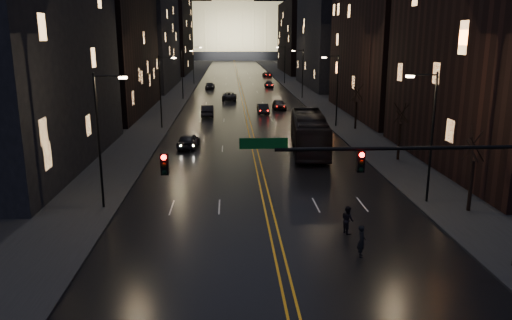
{
  "coord_description": "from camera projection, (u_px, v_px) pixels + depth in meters",
  "views": [
    {
      "loc": [
        -2.53,
        -22.06,
        11.2
      ],
      "look_at": [
        -0.78,
        10.58,
        3.11
      ],
      "focal_mm": 35.0,
      "sensor_mm": 36.0,
      "label": 1
    }
  ],
  "objects": [
    {
      "name": "traffic_signal",
      "position": [
        411.0,
        171.0,
        23.29
      ],
      "size": [
        17.29,
        0.45,
        7.0
      ],
      "color": "black",
      "rests_on": "ground"
    },
    {
      "name": "building_left_near",
      "position": [
        8.0,
        39.0,
        41.79
      ],
      "size": [
        12.0,
        28.0,
        22.0
      ],
      "primitive_type": "cube",
      "color": "black",
      "rests_on": "ground"
    },
    {
      "name": "capitol",
      "position": [
        233.0,
        25.0,
        262.4
      ],
      "size": [
        90.0,
        50.0,
        58.5
      ],
      "color": "black",
      "rests_on": "ground"
    },
    {
      "name": "oncoming_car_c",
      "position": [
        229.0,
        96.0,
        90.06
      ],
      "size": [
        2.73,
        5.49,
        1.49
      ],
      "primitive_type": "imported",
      "rotation": [
        0.0,
        0.0,
        3.1
      ],
      "color": "black",
      "rests_on": "ground"
    },
    {
      "name": "streetlamp_right_near",
      "position": [
        430.0,
        131.0,
        33.24
      ],
      "size": [
        2.13,
        0.25,
        9.0
      ],
      "color": "black",
      "rests_on": "ground"
    },
    {
      "name": "oncoming_car_d",
      "position": [
        210.0,
        86.0,
        109.97
      ],
      "size": [
        2.12,
        4.88,
        1.4
      ],
      "primitive_type": "imported",
      "rotation": [
        0.0,
        0.0,
        3.11
      ],
      "color": "black",
      "rests_on": "ground"
    },
    {
      "name": "tree_right_far",
      "position": [
        357.0,
        93.0,
        60.63
      ],
      "size": [
        2.4,
        2.4,
        6.65
      ],
      "color": "black",
      "rests_on": "ground"
    },
    {
      "name": "streetlamp_right_dist",
      "position": [
        284.0,
        63.0,
        120.48
      ],
      "size": [
        2.13,
        0.25,
        9.0
      ],
      "color": "black",
      "rests_on": "ground"
    },
    {
      "name": "ground",
      "position": [
        284.0,
        274.0,
        24.21
      ],
      "size": [
        900.0,
        900.0,
        0.0
      ],
      "primitive_type": "plane",
      "color": "black",
      "rests_on": "ground"
    },
    {
      "name": "oncoming_car_b",
      "position": [
        207.0,
        111.0,
        72.06
      ],
      "size": [
        1.83,
        5.01,
        1.64
      ],
      "primitive_type": "imported",
      "rotation": [
        0.0,
        0.0,
        3.16
      ],
      "color": "black",
      "rests_on": "ground"
    },
    {
      "name": "streetlamp_left_dist",
      "position": [
        194.0,
        63.0,
        119.35
      ],
      "size": [
        2.13,
        0.25,
        9.0
      ],
      "color": "black",
      "rests_on": "ground"
    },
    {
      "name": "receding_car_c",
      "position": [
        269.0,
        84.0,
        112.73
      ],
      "size": [
        1.99,
        4.79,
        1.38
      ],
      "primitive_type": "imported",
      "rotation": [
        0.0,
        0.0,
        -0.01
      ],
      "color": "black",
      "rests_on": "ground"
    },
    {
      "name": "building_right_mid",
      "position": [
        334.0,
        28.0,
        111.35
      ],
      "size": [
        12.0,
        34.0,
        26.0
      ],
      "primitive_type": "cube",
      "color": "black",
      "rests_on": "ground"
    },
    {
      "name": "center_line",
      "position": [
        237.0,
        75.0,
        150.21
      ],
      "size": [
        0.62,
        320.0,
        0.01
      ],
      "primitive_type": "cube",
      "color": "orange",
      "rests_on": "road"
    },
    {
      "name": "building_left_far",
      "position": [
        145.0,
        42.0,
        109.88
      ],
      "size": [
        12.0,
        34.0,
        20.0
      ],
      "primitive_type": "cube",
      "color": "black",
      "rests_on": "ground"
    },
    {
      "name": "pedestrian_a",
      "position": [
        362.0,
        241.0,
        25.9
      ],
      "size": [
        0.53,
        0.7,
        1.75
      ],
      "primitive_type": "imported",
      "rotation": [
        0.0,
        0.0,
        1.39
      ],
      "color": "black",
      "rests_on": "ground"
    },
    {
      "name": "sidewalk_left",
      "position": [
        191.0,
        75.0,
        149.46
      ],
      "size": [
        8.0,
        320.0,
        0.16
      ],
      "primitive_type": "cube",
      "color": "black",
      "rests_on": "ground"
    },
    {
      "name": "oncoming_car_a",
      "position": [
        188.0,
        140.0,
        51.47
      ],
      "size": [
        2.4,
        4.83,
        1.58
      ],
      "primitive_type": "imported",
      "rotation": [
        0.0,
        0.0,
        3.03
      ],
      "color": "black",
      "rests_on": "ground"
    },
    {
      "name": "building_left_dist",
      "position": [
        169.0,
        34.0,
        155.92
      ],
      "size": [
        12.0,
        40.0,
        24.0
      ],
      "primitive_type": "cube",
      "color": "black",
      "rests_on": "ground"
    },
    {
      "name": "tree_right_mid",
      "position": [
        401.0,
        113.0,
        45.12
      ],
      "size": [
        2.4,
        2.4,
        6.65
      ],
      "color": "black",
      "rests_on": "ground"
    },
    {
      "name": "building_left_mid",
      "position": [
        100.0,
        17.0,
        72.09
      ],
      "size": [
        12.0,
        30.0,
        28.0
      ],
      "primitive_type": "cube",
      "color": "black",
      "rests_on": "ground"
    },
    {
      "name": "tree_right_near",
      "position": [
        475.0,
        145.0,
        31.55
      ],
      "size": [
        2.4,
        2.4,
        6.65
      ],
      "color": "black",
      "rests_on": "ground"
    },
    {
      "name": "building_right_dist",
      "position": [
        303.0,
        37.0,
        158.35
      ],
      "size": [
        12.0,
        40.0,
        22.0
      ],
      "primitive_type": "cube",
      "color": "black",
      "rests_on": "ground"
    },
    {
      "name": "bus",
      "position": [
        309.0,
        133.0,
        49.73
      ],
      "size": [
        4.39,
        13.78,
        3.77
      ],
      "primitive_type": "imported",
      "rotation": [
        0.0,
        0.0,
        -0.09
      ],
      "color": "black",
      "rests_on": "ground"
    },
    {
      "name": "streetlamp_right_mid",
      "position": [
        336.0,
        87.0,
        62.32
      ],
      "size": [
        2.13,
        0.25,
        9.0
      ],
      "color": "black",
      "rests_on": "ground"
    },
    {
      "name": "streetlamp_left_mid",
      "position": [
        162.0,
        88.0,
        61.19
      ],
      "size": [
        2.13,
        0.25,
        9.0
      ],
      "color": "black",
      "rests_on": "ground"
    },
    {
      "name": "building_right_near",
      "position": [
        509.0,
        27.0,
        41.8
      ],
      "size": [
        12.0,
        26.0,
        24.0
      ],
      "primitive_type": "cube",
      "color": "black",
      "rests_on": "ground"
    },
    {
      "name": "receding_car_d",
      "position": [
        267.0,
        74.0,
        142.72
      ],
      "size": [
        2.63,
        5.02,
        1.35
      ],
      "primitive_type": "imported",
      "rotation": [
        0.0,
        0.0,
        0.08
      ],
      "color": "black",
      "rests_on": "ground"
    },
    {
      "name": "sidewalk_right",
      "position": [
        284.0,
        74.0,
        150.92
      ],
      "size": [
        8.0,
        320.0,
        0.16
      ],
      "primitive_type": "cube",
      "color": "black",
      "rests_on": "ground"
    },
    {
      "name": "streetlamp_left_far",
      "position": [
        183.0,
        71.0,
        90.27
      ],
      "size": [
        2.13,
        0.25,
        9.0
      ],
      "color": "black",
      "rests_on": "ground"
    },
    {
      "name": "road",
      "position": [
        237.0,
        75.0,
        150.21
      ],
      "size": [
        20.0,
        320.0,
        0.02
      ],
      "primitive_type": "cube",
      "color": "black",
      "rests_on": "ground"
    },
    {
      "name": "pedestrian_b",
      "position": [
        348.0,
        220.0,
        29.08
      ],
      "size": [
        0.65,
        0.9,
        1.66
      ],
      "primitive_type": "imported",
      "rotation": [
        0.0,
        0.0,
        1.85
      ],
      "color": "black",
      "rests_on": "ground"
    },
    {
      "name": "receding_car_a",
      "position": [
        263.0,
        109.0,
        74.49
      ],
      "size": [
        1.71,
        4.46,
        1.45
      ],
      "primitive_type": "imported",
      "rotation": [
        0.0,
        0.0,
        0.04
      ],
      "color": "black",
      "rests_on": "ground"
    },
    {
      "name": "streetlamp_left_near",
      "position": [
        101.0,
        134.0,
        32.12
      ],
      "size": [
        2.13,
        0.25,
        9.0
      ],
      "color": "black",
      "rests_on": "ground"
    },
    {
      "name": "receding_car_b",
      "position": [
        279.0,
        104.0,
        78.65
      ],
      "size": [
        2.09,
        4.78,
        1.6
      ],
      "primitive_type": "imported",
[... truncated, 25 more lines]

